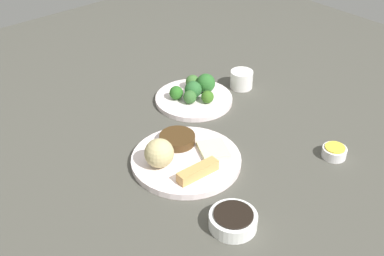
{
  "coord_description": "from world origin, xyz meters",
  "views": [
    {
      "loc": [
        0.7,
        -0.64,
        0.75
      ],
      "look_at": [
        -0.06,
        0.02,
        0.06
      ],
      "focal_mm": 45.26,
      "sensor_mm": 36.0,
      "label": 1
    }
  ],
  "objects_px": {
    "broccoli_plate": "(194,99)",
    "sauce_ramekin_hot_mustard": "(334,152)",
    "main_plate": "(187,161)",
    "soy_sauce_bowl": "(233,221)",
    "teacup": "(242,79)"
  },
  "relations": [
    {
      "from": "soy_sauce_bowl",
      "to": "sauce_ramekin_hot_mustard",
      "type": "relative_size",
      "value": 1.68
    },
    {
      "from": "broccoli_plate",
      "to": "soy_sauce_bowl",
      "type": "bearing_deg",
      "value": -32.22
    },
    {
      "from": "teacup",
      "to": "sauce_ramekin_hot_mustard",
      "type": "bearing_deg",
      "value": -11.27
    },
    {
      "from": "main_plate",
      "to": "soy_sauce_bowl",
      "type": "distance_m",
      "value": 0.23
    },
    {
      "from": "soy_sauce_bowl",
      "to": "teacup",
      "type": "xyz_separation_m",
      "value": [
        -0.39,
        0.43,
        0.01
      ]
    },
    {
      "from": "main_plate",
      "to": "broccoli_plate",
      "type": "xyz_separation_m",
      "value": [
        -0.21,
        0.2,
        -0.0
      ]
    },
    {
      "from": "broccoli_plate",
      "to": "sauce_ramekin_hot_mustard",
      "type": "bearing_deg",
      "value": 11.49
    },
    {
      "from": "main_plate",
      "to": "teacup",
      "type": "height_order",
      "value": "teacup"
    },
    {
      "from": "soy_sauce_bowl",
      "to": "sauce_ramekin_hot_mustard",
      "type": "distance_m",
      "value": 0.36
    },
    {
      "from": "main_plate",
      "to": "soy_sauce_bowl",
      "type": "xyz_separation_m",
      "value": [
        0.22,
        -0.06,
        0.01
      ]
    },
    {
      "from": "main_plate",
      "to": "broccoli_plate",
      "type": "height_order",
      "value": "main_plate"
    },
    {
      "from": "soy_sauce_bowl",
      "to": "sauce_ramekin_hot_mustard",
      "type": "height_order",
      "value": "soy_sauce_bowl"
    },
    {
      "from": "main_plate",
      "to": "soy_sauce_bowl",
      "type": "relative_size",
      "value": 2.65
    },
    {
      "from": "main_plate",
      "to": "teacup",
      "type": "bearing_deg",
      "value": 115.34
    },
    {
      "from": "main_plate",
      "to": "sauce_ramekin_hot_mustard",
      "type": "xyz_separation_m",
      "value": [
        0.22,
        0.29,
        0.0
      ]
    }
  ]
}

